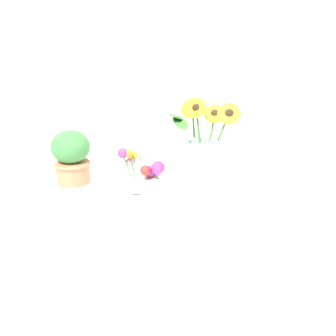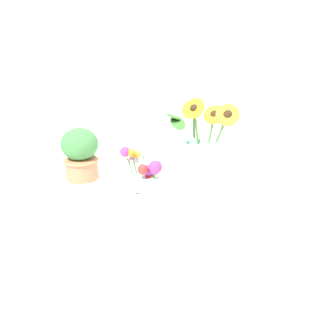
# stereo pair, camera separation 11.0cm
# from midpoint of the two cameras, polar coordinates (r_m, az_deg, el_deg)

# --- Properties ---
(ground_plane) EXTENTS (6.00, 6.00, 0.00)m
(ground_plane) POSITION_cam_midpoint_polar(r_m,az_deg,el_deg) (1.15, -4.75, -6.84)
(ground_plane) COLOR white
(wall_back) EXTENTS (3.60, 0.06, 1.40)m
(wall_back) POSITION_cam_midpoint_polar(r_m,az_deg,el_deg) (1.49, 4.61, 26.86)
(wall_back) COLOR silver
(wall_back) RESTS_ON ground_plane
(serving_tray) EXTENTS (0.45, 0.45, 0.02)m
(serving_tray) POSITION_cam_midpoint_polar(r_m,az_deg,el_deg) (1.15, -2.75, -6.33)
(serving_tray) COLOR white
(serving_tray) RESTS_ON ground_plane
(mason_jar_sunflowers) EXTENTS (0.23, 0.19, 0.37)m
(mason_jar_sunflowers) POSITION_cam_midpoint_polar(r_m,az_deg,el_deg) (1.03, 2.80, -0.10)
(mason_jar_sunflowers) COLOR #9ED1D6
(mason_jar_sunflowers) RESTS_ON serving_tray
(vase_small_center) EXTENTS (0.09, 0.09, 0.18)m
(vase_small_center) POSITION_cam_midpoint_polar(r_m,az_deg,el_deg) (1.06, -5.68, -3.22)
(vase_small_center) COLOR white
(vase_small_center) RESTS_ON serving_tray
(vase_bulb_right) EXTENTS (0.09, 0.09, 0.18)m
(vase_bulb_right) POSITION_cam_midpoint_polar(r_m,az_deg,el_deg) (1.19, -8.38, -1.42)
(vase_bulb_right) COLOR white
(vase_bulb_right) RESTS_ON serving_tray
(potted_plant) EXTENTS (0.15, 0.15, 0.22)m
(potted_plant) POSITION_cam_midpoint_polar(r_m,az_deg,el_deg) (1.39, -18.65, 1.95)
(potted_plant) COLOR #B7704C
(potted_plant) RESTS_ON ground_plane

